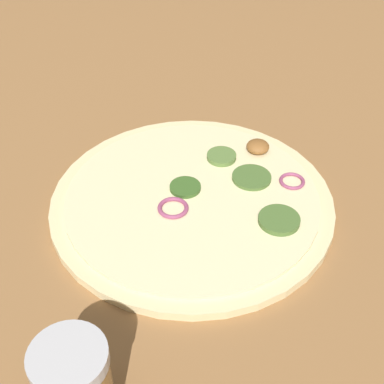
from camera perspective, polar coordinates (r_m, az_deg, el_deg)
The scene contains 2 objects.
ground_plane at distance 0.64m, azimuth -0.00°, elevation -1.41°, with size 3.00×3.00×0.00m, color olive.
pizza at distance 0.63m, azimuth 0.21°, elevation -0.85°, with size 0.33×0.33×0.03m.
Camera 1 is at (-0.09, 0.46, 0.43)m, focal length 50.00 mm.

